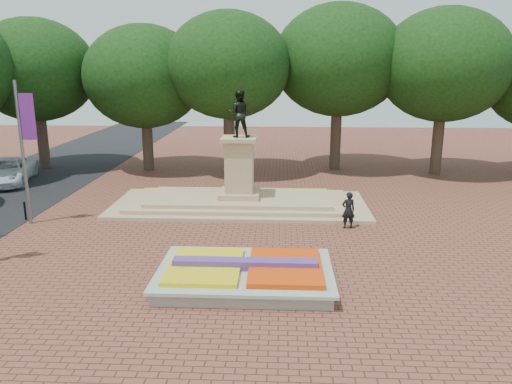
% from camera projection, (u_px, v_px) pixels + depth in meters
% --- Properties ---
extents(ground, '(90.00, 90.00, 0.00)m').
position_uv_depth(ground, '(224.00, 261.00, 20.09)').
color(ground, brown).
rests_on(ground, ground).
extents(flower_bed, '(6.30, 4.30, 0.91)m').
position_uv_depth(flower_bed, '(246.00, 273.00, 18.02)').
color(flower_bed, gray).
rests_on(flower_bed, ground).
extents(monument, '(14.00, 6.00, 6.40)m').
position_uv_depth(monument, '(240.00, 191.00, 27.62)').
color(monument, tan).
rests_on(monument, ground).
extents(tree_row_back, '(44.80, 8.80, 10.43)m').
position_uv_depth(tree_row_back, '(283.00, 79.00, 35.74)').
color(tree_row_back, '#3A2C1F').
rests_on(tree_row_back, ground).
extents(van, '(4.19, 6.46, 1.66)m').
position_uv_depth(van, '(7.00, 171.00, 33.06)').
color(van, silver).
rests_on(van, ground).
extents(pedestrian, '(0.72, 0.54, 1.81)m').
position_uv_depth(pedestrian, '(348.00, 210.00, 23.96)').
color(pedestrian, black).
rests_on(pedestrian, ground).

